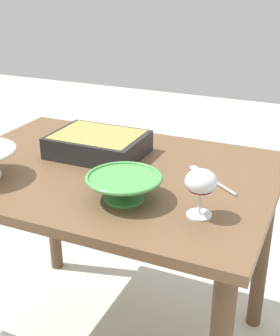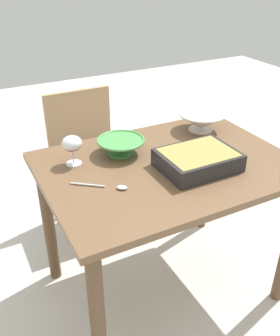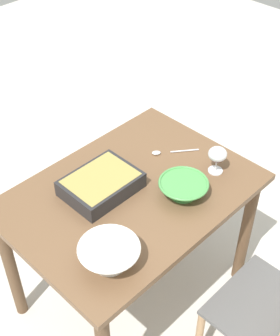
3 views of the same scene
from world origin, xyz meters
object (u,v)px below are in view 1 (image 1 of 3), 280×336
object	(u,v)px
wine_glass	(201,184)
small_bowl	(124,186)
dining_table	(109,200)
casserole_dish	(98,143)
serving_spoon	(203,174)

from	to	relation	value
wine_glass	small_bowl	xyz separation A→B (m)	(0.23, -0.01, -0.05)
dining_table	small_bowl	size ratio (longest dim) A/B	4.96
casserole_dish	small_bowl	bearing A→B (deg)	130.61
casserole_dish	serving_spoon	bearing A→B (deg)	176.35
small_bowl	wine_glass	bearing A→B (deg)	178.71
dining_table	small_bowl	world-z (taller)	small_bowl
wine_glass	serving_spoon	world-z (taller)	wine_glass
dining_table	wine_glass	size ratio (longest dim) A/B	8.12
small_bowl	serving_spoon	bearing A→B (deg)	-123.04
wine_glass	casserole_dish	world-z (taller)	wine_glass
wine_glass	small_bowl	size ratio (longest dim) A/B	0.61
wine_glass	casserole_dish	bearing A→B (deg)	-31.19
dining_table	casserole_dish	distance (m)	0.21
small_bowl	serving_spoon	world-z (taller)	small_bowl
casserole_dish	serving_spoon	xyz separation A→B (m)	(-0.41, 0.03, -0.04)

